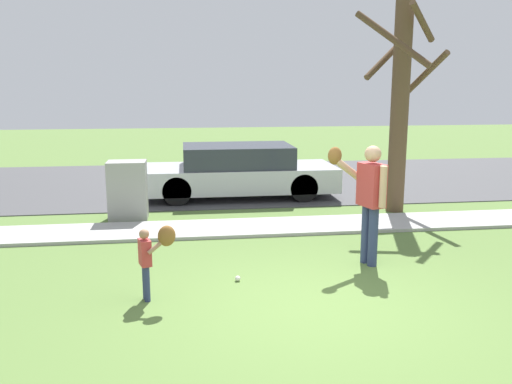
{
  "coord_description": "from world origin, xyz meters",
  "views": [
    {
      "loc": [
        -1.52,
        -5.96,
        2.65
      ],
      "look_at": [
        -0.42,
        2.12,
        1.0
      ],
      "focal_mm": 37.5,
      "sensor_mm": 36.0,
      "label": 1
    }
  ],
  "objects_px": {
    "person_child": "(152,251)",
    "baseball": "(238,278)",
    "utility_cabinet": "(128,190)",
    "person_adult": "(368,193)",
    "parked_sedan_silver": "(237,171)",
    "street_tree_near": "(400,101)"
  },
  "relations": [
    {
      "from": "utility_cabinet",
      "to": "street_tree_near",
      "type": "height_order",
      "value": "street_tree_near"
    },
    {
      "from": "person_child",
      "to": "utility_cabinet",
      "type": "bearing_deg",
      "value": 83.03
    },
    {
      "from": "baseball",
      "to": "utility_cabinet",
      "type": "relative_size",
      "value": 0.06
    },
    {
      "from": "parked_sedan_silver",
      "to": "utility_cabinet",
      "type": "bearing_deg",
      "value": -142.39
    },
    {
      "from": "parked_sedan_silver",
      "to": "person_child",
      "type": "bearing_deg",
      "value": -105.3
    },
    {
      "from": "person_adult",
      "to": "baseball",
      "type": "xyz_separation_m",
      "value": [
        -1.97,
        -0.45,
        -1.05
      ]
    },
    {
      "from": "person_child",
      "to": "baseball",
      "type": "bearing_deg",
      "value": 8.67
    },
    {
      "from": "utility_cabinet",
      "to": "parked_sedan_silver",
      "type": "distance_m",
      "value": 3.0
    },
    {
      "from": "baseball",
      "to": "utility_cabinet",
      "type": "distance_m",
      "value": 4.18
    },
    {
      "from": "person_child",
      "to": "baseball",
      "type": "relative_size",
      "value": 13.09
    },
    {
      "from": "street_tree_near",
      "to": "parked_sedan_silver",
      "type": "xyz_separation_m",
      "value": [
        -3.17,
        1.88,
        -1.7
      ]
    },
    {
      "from": "baseball",
      "to": "parked_sedan_silver",
      "type": "distance_m",
      "value": 5.62
    },
    {
      "from": "person_adult",
      "to": "utility_cabinet",
      "type": "height_order",
      "value": "person_adult"
    },
    {
      "from": "person_adult",
      "to": "parked_sedan_silver",
      "type": "xyz_separation_m",
      "value": [
        -1.41,
        5.11,
        -0.47
      ]
    },
    {
      "from": "street_tree_near",
      "to": "parked_sedan_silver",
      "type": "distance_m",
      "value": 4.06
    },
    {
      "from": "person_adult",
      "to": "parked_sedan_silver",
      "type": "distance_m",
      "value": 5.32
    },
    {
      "from": "person_adult",
      "to": "parked_sedan_silver",
      "type": "relative_size",
      "value": 0.39
    },
    {
      "from": "person_adult",
      "to": "baseball",
      "type": "height_order",
      "value": "person_adult"
    },
    {
      "from": "baseball",
      "to": "street_tree_near",
      "type": "xyz_separation_m",
      "value": [
        3.73,
        3.68,
        2.28
      ]
    },
    {
      "from": "street_tree_near",
      "to": "baseball",
      "type": "bearing_deg",
      "value": -135.43
    },
    {
      "from": "person_adult",
      "to": "person_child",
      "type": "xyz_separation_m",
      "value": [
        -3.07,
        -0.97,
        -0.45
      ]
    },
    {
      "from": "person_child",
      "to": "street_tree_near",
      "type": "height_order",
      "value": "street_tree_near"
    }
  ]
}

